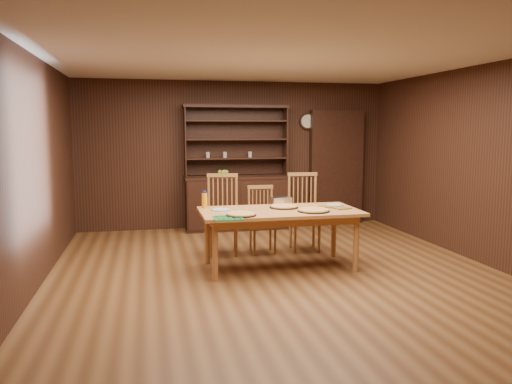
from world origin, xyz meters
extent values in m
plane|color=brown|center=(0.00, 0.00, 0.00)|extent=(6.00, 6.00, 0.00)
plane|color=silver|center=(0.00, 0.00, 2.60)|extent=(6.00, 6.00, 0.00)
plane|color=#391E12|center=(0.00, 3.00, 1.30)|extent=(5.50, 0.00, 5.50)
plane|color=#391E12|center=(0.00, -3.00, 1.30)|extent=(5.50, 0.00, 5.50)
plane|color=#391E12|center=(-2.75, 0.00, 1.30)|extent=(0.00, 6.00, 6.00)
plane|color=#391E12|center=(2.75, 0.00, 1.30)|extent=(0.00, 6.00, 6.00)
cube|color=black|center=(0.00, 2.74, 0.45)|extent=(1.80, 0.50, 0.90)
cube|color=black|center=(0.00, 2.74, 0.92)|extent=(1.84, 0.52, 0.04)
cube|color=black|center=(0.00, 2.97, 1.55)|extent=(1.80, 0.02, 1.20)
cube|color=black|center=(-0.89, 2.82, 1.55)|extent=(0.02, 0.32, 1.20)
cube|color=black|center=(0.89, 2.82, 1.55)|extent=(0.02, 0.32, 1.20)
cube|color=black|center=(0.00, 2.82, 2.15)|extent=(1.84, 0.34, 0.05)
cylinder|color=gray|center=(-0.50, 2.82, 1.31)|extent=(0.07, 0.07, 0.10)
cylinder|color=gray|center=(-0.20, 2.82, 1.31)|extent=(0.07, 0.07, 0.10)
cube|color=black|center=(1.90, 2.90, 1.05)|extent=(1.00, 0.18, 2.10)
cylinder|color=black|center=(1.35, 2.96, 1.90)|extent=(0.30, 0.04, 0.30)
cylinder|color=beige|center=(1.35, 2.94, 1.90)|extent=(0.24, 0.01, 0.24)
cube|color=#BA6F40|center=(0.09, 0.17, 0.73)|extent=(2.00, 1.00, 0.04)
cylinder|color=#BA6F40|center=(-0.79, -0.21, 0.35)|extent=(0.07, 0.07, 0.71)
cylinder|color=#BA6F40|center=(-0.79, 0.55, 0.35)|extent=(0.07, 0.07, 0.71)
cylinder|color=#BA6F40|center=(0.96, -0.21, 0.35)|extent=(0.07, 0.07, 0.71)
cylinder|color=#BA6F40|center=(0.96, 0.55, 0.35)|extent=(0.07, 0.07, 0.71)
cube|color=#9F6B36|center=(-0.51, 1.02, 0.48)|extent=(0.52, 0.50, 0.04)
cylinder|color=#9F6B36|center=(-0.71, 0.88, 0.23)|extent=(0.04, 0.04, 0.46)
cylinder|color=#9F6B36|center=(-0.67, 1.20, 0.23)|extent=(0.04, 0.04, 0.46)
cylinder|color=#9F6B36|center=(-0.36, 0.83, 0.23)|extent=(0.04, 0.04, 0.46)
cylinder|color=#9F6B36|center=(-0.31, 1.16, 0.23)|extent=(0.04, 0.04, 0.46)
cube|color=#9F6B36|center=(-0.49, 1.20, 1.11)|extent=(0.44, 0.09, 0.05)
cube|color=#9F6B36|center=(0.05, 0.97, 0.40)|extent=(0.39, 0.38, 0.04)
cylinder|color=#9F6B36|center=(-0.10, 0.83, 0.19)|extent=(0.03, 0.03, 0.38)
cylinder|color=#9F6B36|center=(-0.10, 1.11, 0.19)|extent=(0.03, 0.03, 0.38)
cylinder|color=#9F6B36|center=(0.20, 0.83, 0.19)|extent=(0.03, 0.03, 0.38)
cylinder|color=#9F6B36|center=(0.20, 1.11, 0.19)|extent=(0.03, 0.03, 0.38)
cube|color=#9F6B36|center=(0.05, 1.13, 0.93)|extent=(0.37, 0.04, 0.05)
cube|color=#9F6B36|center=(0.68, 0.99, 0.48)|extent=(0.50, 0.48, 0.04)
cylinder|color=#9F6B36|center=(0.49, 0.84, 0.23)|extent=(0.04, 0.04, 0.46)
cylinder|color=#9F6B36|center=(0.52, 1.17, 0.23)|extent=(0.04, 0.04, 0.46)
cylinder|color=#9F6B36|center=(0.85, 0.81, 0.23)|extent=(0.04, 0.04, 0.46)
cylinder|color=#9F6B36|center=(0.87, 1.14, 0.23)|extent=(0.04, 0.04, 0.46)
cube|color=#9F6B36|center=(0.70, 1.18, 1.10)|extent=(0.44, 0.07, 0.05)
cylinder|color=black|center=(-0.46, -0.13, 0.76)|extent=(0.36, 0.36, 0.01)
cylinder|color=tan|center=(-0.46, -0.13, 0.77)|extent=(0.33, 0.33, 0.02)
torus|color=#D4964C|center=(-0.46, -0.13, 0.77)|extent=(0.34, 0.34, 0.03)
cylinder|color=black|center=(0.46, -0.04, 0.76)|extent=(0.40, 0.40, 0.01)
cylinder|color=tan|center=(0.46, -0.04, 0.77)|extent=(0.37, 0.37, 0.02)
torus|color=#D4964C|center=(0.46, -0.04, 0.77)|extent=(0.38, 0.38, 0.03)
cylinder|color=black|center=(0.18, 0.32, 0.76)|extent=(0.37, 0.37, 0.01)
cylinder|color=tan|center=(0.18, 0.32, 0.77)|extent=(0.34, 0.34, 0.02)
torus|color=#D4964C|center=(0.18, 0.32, 0.77)|extent=(0.34, 0.34, 0.03)
cylinder|color=silver|center=(-0.65, 0.30, 0.76)|extent=(0.24, 0.24, 0.01)
torus|color=navy|center=(-0.65, 0.30, 0.76)|extent=(0.24, 0.24, 0.01)
cylinder|color=silver|center=(0.89, 0.37, 0.76)|extent=(0.24, 0.24, 0.01)
torus|color=navy|center=(0.89, 0.37, 0.76)|extent=(0.24, 0.24, 0.01)
cube|color=silver|center=(0.21, 0.60, 0.80)|extent=(0.29, 0.22, 0.11)
cylinder|color=#FF980D|center=(-0.82, 0.53, 0.85)|extent=(0.07, 0.07, 0.19)
cylinder|color=#131C9F|center=(-0.82, 0.53, 0.96)|extent=(0.04, 0.04, 0.03)
cube|color=#A71318|center=(0.89, 0.11, 0.76)|extent=(0.24, 0.24, 0.01)
cube|color=#A71318|center=(0.72, 0.27, 0.76)|extent=(0.24, 0.24, 0.01)
cylinder|color=black|center=(-0.26, 2.69, 0.97)|extent=(0.28, 0.28, 0.06)
sphere|color=#92B630|center=(-0.31, 2.69, 1.02)|extent=(0.08, 0.08, 0.08)
sphere|color=#92B630|center=(-0.23, 2.72, 1.02)|extent=(0.08, 0.08, 0.08)
sphere|color=#92B630|center=(-0.26, 2.64, 1.02)|extent=(0.08, 0.08, 0.08)
sphere|color=#92B630|center=(-0.20, 2.67, 1.02)|extent=(0.08, 0.08, 0.08)
camera|label=1|loc=(-1.53, -5.83, 1.78)|focal=35.00mm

